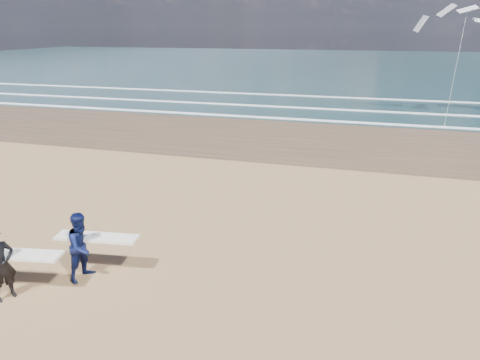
% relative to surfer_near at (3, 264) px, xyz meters
% --- Properties ---
extents(ocean, '(220.00, 100.00, 0.02)m').
position_rel_surfer_near_xyz_m(ocean, '(20.78, 72.45, -0.93)').
color(ocean, '#1A373A').
rests_on(ocean, ground).
extents(surfer_near, '(2.26, 1.20, 1.85)m').
position_rel_surfer_near_xyz_m(surfer_near, '(0.00, 0.00, 0.00)').
color(surfer_near, black).
rests_on(surfer_near, ground).
extents(surfer_far, '(2.25, 1.28, 1.86)m').
position_rel_surfer_near_xyz_m(surfer_far, '(1.33, 1.33, -0.00)').
color(surfer_far, '#0B133E').
rests_on(surfer_far, ground).
extents(kite_1, '(6.11, 4.77, 8.67)m').
position_rel_surfer_near_xyz_m(kite_1, '(14.34, 26.67, 3.98)').
color(kite_1, slate).
rests_on(kite_1, ground).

